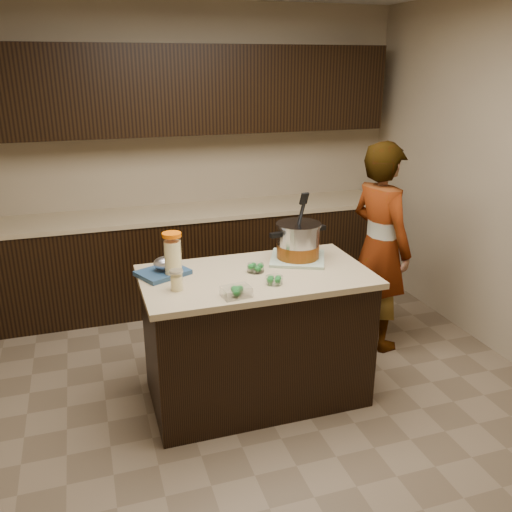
{
  "coord_description": "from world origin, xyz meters",
  "views": [
    {
      "loc": [
        -1.0,
        -3.06,
        2.17
      ],
      "look_at": [
        0.0,
        0.0,
        1.02
      ],
      "focal_mm": 38.0,
      "sensor_mm": 36.0,
      "label": 1
    }
  ],
  "objects": [
    {
      "name": "blue_tray",
      "position": [
        -0.56,
        0.16,
        0.94
      ],
      "size": [
        0.37,
        0.34,
        0.11
      ],
      "rotation": [
        0.0,
        0.0,
        0.43
      ],
      "color": "navy",
      "rests_on": "island"
    },
    {
      "name": "broccoli_tub_left",
      "position": [
        0.01,
        0.04,
        0.92
      ],
      "size": [
        0.13,
        0.13,
        0.05
      ],
      "rotation": [
        0.0,
        0.0,
        -0.2
      ],
      "color": "silver",
      "rests_on": "island"
    },
    {
      "name": "broccoli_tub_right",
      "position": [
        0.05,
        -0.2,
        0.92
      ],
      "size": [
        0.11,
        0.11,
        0.05
      ],
      "rotation": [
        0.0,
        0.0,
        0.05
      ],
      "color": "silver",
      "rests_on": "island"
    },
    {
      "name": "ground_plane",
      "position": [
        0.0,
        0.0,
        0.0
      ],
      "size": [
        4.0,
        4.0,
        0.0
      ],
      "primitive_type": "plane",
      "color": "brown",
      "rests_on": "ground"
    },
    {
      "name": "lemonade_pitcher",
      "position": [
        -0.51,
        0.1,
        1.03
      ],
      "size": [
        0.15,
        0.15,
        0.29
      ],
      "rotation": [
        0.0,
        0.0,
        -0.27
      ],
      "color": "#F7E296",
      "rests_on": "island"
    },
    {
      "name": "mason_jar",
      "position": [
        -0.53,
        -0.1,
        0.96
      ],
      "size": [
        0.09,
        0.09,
        0.13
      ],
      "rotation": [
        0.0,
        0.0,
        -0.09
      ],
      "color": "#F7E296",
      "rests_on": "island"
    },
    {
      "name": "stock_pot",
      "position": [
        0.35,
        0.16,
        1.02
      ],
      "size": [
        0.43,
        0.35,
        0.43
      ],
      "rotation": [
        0.0,
        0.0,
        0.17
      ],
      "color": "#B7B7BC",
      "rests_on": "dish_towel"
    },
    {
      "name": "back_cabinets",
      "position": [
        0.0,
        1.74,
        0.94
      ],
      "size": [
        3.6,
        0.63,
        2.33
      ],
      "color": "black",
      "rests_on": "ground"
    },
    {
      "name": "person",
      "position": [
        1.16,
        0.43,
        0.82
      ],
      "size": [
        0.51,
        0.67,
        1.64
      ],
      "primitive_type": "imported",
      "rotation": [
        0.0,
        0.0,
        1.79
      ],
      "color": "gray",
      "rests_on": "ground"
    },
    {
      "name": "dish_towel",
      "position": [
        0.35,
        0.16,
        0.91
      ],
      "size": [
        0.48,
        0.48,
        0.02
      ],
      "primitive_type": "cube",
      "rotation": [
        0.0,
        0.0,
        -0.43
      ],
      "color": "#567C53",
      "rests_on": "island"
    },
    {
      "name": "island",
      "position": [
        0.0,
        0.0,
        0.45
      ],
      "size": [
        1.46,
        0.81,
        0.9
      ],
      "color": "black",
      "rests_on": "ground"
    },
    {
      "name": "room_shell",
      "position": [
        0.0,
        0.0,
        1.71
      ],
      "size": [
        4.04,
        4.04,
        2.72
      ],
      "color": "tan",
      "rests_on": "ground"
    },
    {
      "name": "broccoli_tub_rect",
      "position": [
        -0.22,
        -0.31,
        0.93
      ],
      "size": [
        0.18,
        0.14,
        0.06
      ],
      "rotation": [
        0.0,
        0.0,
        0.14
      ],
      "color": "silver",
      "rests_on": "island"
    }
  ]
}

